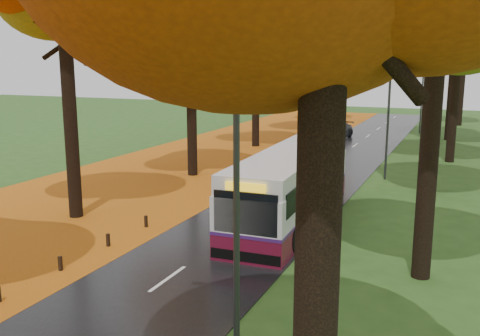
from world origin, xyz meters
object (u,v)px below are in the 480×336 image
Objects in this scene: streetlamp_near at (225,170)px; streetlamp_mid at (385,100)px; car_white at (300,149)px; streetlamp_far at (420,84)px; car_dark at (337,131)px; car_silver at (320,140)px; bus at (291,184)px.

streetlamp_mid is (0.00, 22.00, 0.00)m from streetlamp_near.
streetlamp_near is 1.93× the size of car_white.
streetlamp_far is 1.71× the size of car_dark.
car_dark is at bearing 89.49° from car_white.
streetlamp_mid is at bearing -49.22° from car_silver.
streetlamp_mid is at bearing 74.96° from bus.
bus reaches higher than car_dark.
streetlamp_near reaches higher than car_white.
car_dark is at bearing 97.28° from car_silver.
bus is 14.93m from car_white.
streetlamp_far is at bearing 83.70° from bus.
streetlamp_mid is 22.00m from streetlamp_far.
streetlamp_near is 0.68× the size of bus.
streetlamp_far is at bearing 70.85° from car_silver.
streetlamp_mid is at bearing -62.01° from car_dark.
streetlamp_mid reaches higher than car_white.
car_dark is (0.01, 11.26, -0.03)m from car_white.
streetlamp_mid reaches higher than car_silver.
streetlamp_far is at bearing 90.00° from streetlamp_near.
streetlamp_near is 1.00× the size of streetlamp_mid.
car_white is at bearing -84.21° from car_dark.
streetlamp_near and streetlamp_far have the same top height.
car_white is 4.89m from car_silver.
car_white is (-6.30, 4.19, -3.97)m from streetlamp_mid.
car_silver is at bearing -83.36° from car_dark.
car_dark is at bearing -133.81° from streetlamp_far.
car_white is 1.01× the size of car_silver.
bus is 19.66m from car_silver.
car_white is at bearing -109.47° from streetlamp_far.
streetlamp_far is 0.68× the size of bus.
streetlamp_far is at bearing 70.08° from car_white.
car_silver is 6.37m from car_dark.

